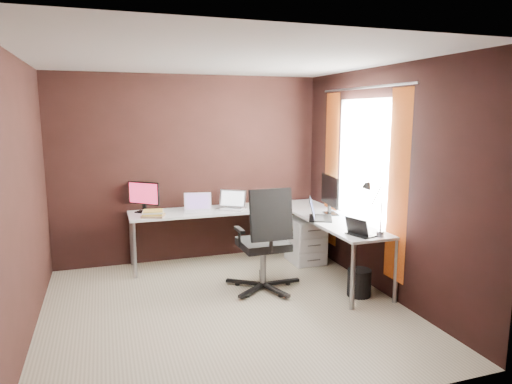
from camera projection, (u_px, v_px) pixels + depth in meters
room at (254, 185)px, 4.65m from camera, size 3.60×3.60×2.50m
desk at (268, 218)px, 5.82m from camera, size 2.65×2.25×0.73m
drawer_pedestal at (306, 240)px, 6.17m from camera, size 0.42×0.50×0.60m
monitor_left at (144, 195)px, 5.85m from camera, size 0.36×0.31×0.40m
monitor_right at (330, 192)px, 5.73m from camera, size 0.18×0.60×0.50m
laptop_white at (198, 207)px, 5.94m from camera, size 0.39×0.31×0.24m
laptop_silver at (231, 205)px, 6.11m from camera, size 0.45×0.42×0.24m
laptop_black_big at (317, 214)px, 5.52m from camera, size 0.42×0.47×0.26m
laptop_black_small at (360, 231)px, 4.77m from camera, size 0.28×0.33×0.19m
book_stack at (153, 214)px, 5.63m from camera, size 0.32×0.28×0.08m
mouse_left at (154, 216)px, 5.61m from camera, size 0.08×0.06×0.03m
mouse_corner at (264, 206)px, 6.17m from camera, size 0.10×0.08×0.04m
desk_lamp at (373, 202)px, 4.72m from camera, size 0.19×0.22×0.56m
office_chair at (264, 260)px, 5.17m from camera, size 0.67×0.67×1.20m
wastebasket at (359, 283)px, 5.03m from camera, size 0.33×0.33×0.30m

